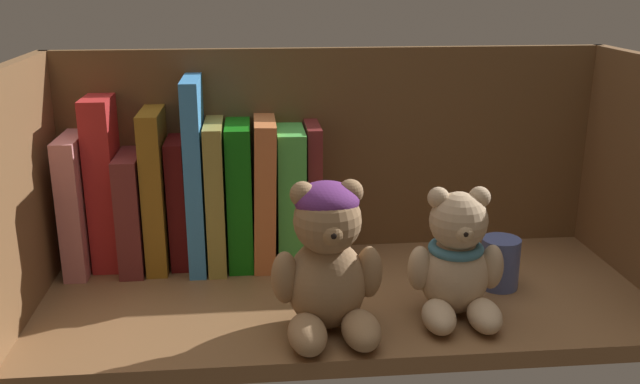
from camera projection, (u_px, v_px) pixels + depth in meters
shelf_board at (345, 300)px, 85.39cm from camera, size 72.28×30.91×2.00cm
shelf_back_panel at (331, 157)px, 96.48cm from camera, size 74.68×1.20×29.75cm
shelf_side_panel_left at (16, 202)px, 77.79cm from camera, size 1.60×33.31×29.75cm
book_0 at (81, 199)px, 91.60cm from camera, size 2.78×14.09×17.78cm
book_1 at (106, 181)px, 91.23cm from camera, size 3.48×9.26×22.36cm
book_2 at (135, 206)px, 92.62cm from camera, size 2.99×14.02×15.30cm
book_3 at (158, 186)px, 92.09cm from camera, size 2.65×13.07×20.77cm
book_4 at (180, 199)px, 92.93cm from camera, size 2.37×10.09×16.87cm
book_5 at (197, 170)px, 91.97cm from camera, size 2.13×14.96×24.81cm
book_6 at (217, 190)px, 93.04cm from camera, size 2.29×14.93×19.19cm
book_7 at (240, 190)px, 93.37cm from camera, size 3.16×13.34×18.89cm
book_8 at (264, 188)px, 93.60cm from camera, size 3.24×13.98×19.39cm
book_9 at (290, 192)px, 94.12cm from camera, size 3.72×12.42×18.02cm
book_10 at (312, 190)px, 94.33cm from camera, size 1.85×10.74×18.47cm
teddy_bear_larger at (328, 262)px, 74.14cm from camera, size 12.21×12.43×16.69cm
teddy_bear_smaller at (457, 263)px, 77.85cm from camera, size 10.92×11.10×14.95cm
pillar_candle at (500, 263)px, 85.96cm from camera, size 4.74×4.74×6.31cm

